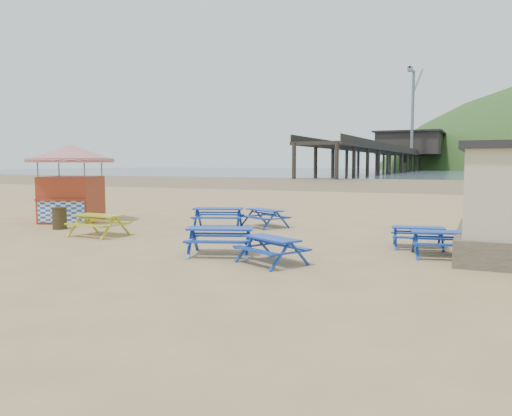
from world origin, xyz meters
The scene contains 13 objects.
ground centered at (0.00, 0.00, 0.00)m, with size 400.00×400.00×0.00m, color tan.
wet_sand centered at (0.00, 55.00, 0.00)m, with size 400.00×400.00×0.00m, color brown.
sea centered at (0.00, 170.00, 0.01)m, with size 400.00×400.00×0.00m, color #42525E.
picnic_table_blue_a centered at (-2.20, 2.75, 0.41)m, with size 2.39×2.16×0.82m.
picnic_table_blue_b centered at (-0.64, 3.86, 0.36)m, with size 2.20×2.07×0.73m.
picnic_table_blue_c centered at (5.67, 1.12, 0.33)m, with size 1.77×1.53×0.65m.
picnic_table_blue_d centered at (2.50, -2.97, 0.35)m, with size 2.07×1.94×0.69m.
picnic_table_blue_e centered at (0.67, -2.37, 0.39)m, with size 2.26×2.04×0.78m.
picnic_table_blue_f centered at (6.49, -0.13, 0.36)m, with size 1.98×1.73×0.72m.
picnic_table_yellow centered at (-5.09, -0.90, 0.39)m, with size 1.91×1.58×0.77m.
ice_cream_kiosk centered at (-9.22, 2.03, 2.17)m, with size 4.99×4.99×3.44m.
litter_bin centered at (-7.78, -0.10, 0.44)m, with size 0.59×0.59×0.87m.
pier centered at (-17.99, 178.23, 5.46)m, with size 24.00×220.00×39.29m.
Camera 1 is at (7.40, -14.75, 2.59)m, focal length 35.00 mm.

